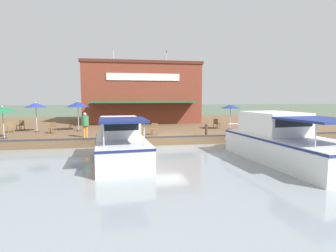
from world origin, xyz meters
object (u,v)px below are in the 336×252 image
at_px(patio_umbrella_mid_patio_right, 231,107).
at_px(tree_downstream_bank, 105,80).
at_px(cafe_chair_facing_river, 52,127).
at_px(tree_behind_restaurant, 99,88).
at_px(cafe_chair_under_first_umbrella, 21,125).
at_px(cafe_chair_far_corner_seat, 216,123).
at_px(motorboat_mid_row, 120,143).
at_px(person_at_quay_edge, 85,122).
at_px(mooring_post, 206,130).
at_px(cafe_chair_mid_patio, 73,123).
at_px(cafe_chair_back_row_seat, 11,126).
at_px(cafe_chair_beside_entrance, 154,128).
at_px(motorboat_distant_upstream, 278,142).
at_px(patio_umbrella_mid_patio_left, 36,105).
at_px(patio_umbrella_by_entrance, 78,104).
at_px(waterfront_restaurant, 141,93).
at_px(patio_umbrella_near_quay_edge, 2,109).

distance_m(patio_umbrella_mid_patio_right, tree_downstream_bank, 19.45).
xyz_separation_m(cafe_chair_facing_river, tree_behind_restaurant, (-14.94, 2.30, 3.55)).
relative_size(cafe_chair_under_first_umbrella, tree_behind_restaurant, 0.14).
bearing_deg(cafe_chair_far_corner_seat, motorboat_mid_row, -44.81).
bearing_deg(person_at_quay_edge, mooring_post, 84.61).
xyz_separation_m(person_at_quay_edge, tree_behind_restaurant, (-17.52, -0.48, 2.95)).
xyz_separation_m(cafe_chair_mid_patio, cafe_chair_back_row_seat, (1.67, -4.36, 0.00)).
height_order(tree_downstream_bank, tree_behind_restaurant, tree_downstream_bank).
bearing_deg(cafe_chair_beside_entrance, tree_behind_restaurant, -162.72).
bearing_deg(motorboat_distant_upstream, tree_downstream_bank, -156.37).
distance_m(patio_umbrella_mid_patio_right, tree_behind_restaurant, 19.29).
relative_size(cafe_chair_under_first_umbrella, motorboat_mid_row, 0.13).
bearing_deg(motorboat_distant_upstream, cafe_chair_back_row_seat, -119.63).
distance_m(person_at_quay_edge, tree_behind_restaurant, 17.77).
bearing_deg(tree_behind_restaurant, tree_downstream_bank, 129.79).
height_order(patio_umbrella_mid_patio_left, cafe_chair_under_first_umbrella, patio_umbrella_mid_patio_left).
height_order(patio_umbrella_by_entrance, motorboat_distant_upstream, patio_umbrella_by_entrance).
height_order(waterfront_restaurant, cafe_chair_far_corner_seat, waterfront_restaurant).
bearing_deg(waterfront_restaurant, tree_behind_restaurant, -133.46).
bearing_deg(cafe_chair_mid_patio, cafe_chair_under_first_umbrella, -86.59).
height_order(cafe_chair_far_corner_seat, tree_downstream_bank, tree_downstream_bank).
height_order(patio_umbrella_mid_patio_left, patio_umbrella_by_entrance, patio_umbrella_by_entrance).
bearing_deg(tree_downstream_bank, cafe_chair_facing_river, -10.86).
bearing_deg(person_at_quay_edge, cafe_chair_beside_entrance, 95.83).
xyz_separation_m(cafe_chair_mid_patio, motorboat_mid_row, (10.09, 4.20, -0.14)).
xyz_separation_m(mooring_post, tree_downstream_bank, (-18.87, -8.20, 4.64)).
distance_m(patio_umbrella_mid_patio_left, cafe_chair_beside_entrance, 9.69).
bearing_deg(cafe_chair_back_row_seat, motorboat_mid_row, 45.48).
height_order(cafe_chair_beside_entrance, mooring_post, cafe_chair_beside_entrance).
relative_size(patio_umbrella_near_quay_edge, tree_behind_restaurant, 0.35).
xyz_separation_m(cafe_chair_mid_patio, motorboat_distant_upstream, (11.25, 12.48, -0.09)).
bearing_deg(mooring_post, patio_umbrella_mid_patio_left, -109.19).
distance_m(cafe_chair_back_row_seat, mooring_post, 15.20).
xyz_separation_m(cafe_chair_beside_entrance, tree_behind_restaurant, (-17.03, -5.30, 3.55)).
height_order(cafe_chair_far_corner_seat, motorboat_distant_upstream, motorboat_distant_upstream).
height_order(cafe_chair_far_corner_seat, cafe_chair_beside_entrance, same).
xyz_separation_m(patio_umbrella_by_entrance, cafe_chair_back_row_seat, (0.22, -5.08, -1.70)).
distance_m(patio_umbrella_mid_patio_right, motorboat_distant_upstream, 8.80).
height_order(patio_umbrella_near_quay_edge, tree_behind_restaurant, tree_behind_restaurant).
xyz_separation_m(patio_umbrella_mid_patio_right, cafe_chair_back_row_seat, (-0.98, -17.80, -1.49)).
bearing_deg(motorboat_mid_row, tree_downstream_bank, -174.44).
distance_m(cafe_chair_mid_patio, mooring_post, 11.87).
relative_size(cafe_chair_back_row_seat, cafe_chair_under_first_umbrella, 1.00).
height_order(person_at_quay_edge, tree_behind_restaurant, tree_behind_restaurant).
xyz_separation_m(cafe_chair_far_corner_seat, mooring_post, (4.44, -2.39, -0.05)).
relative_size(patio_umbrella_by_entrance, cafe_chair_under_first_umbrella, 2.86).
bearing_deg(cafe_chair_under_first_umbrella, patio_umbrella_mid_patio_right, 82.21).
xyz_separation_m(cafe_chair_facing_river, mooring_post, (3.37, 11.17, -0.05)).
relative_size(waterfront_restaurant, motorboat_mid_row, 1.89).
xyz_separation_m(motorboat_distant_upstream, motorboat_mid_row, (-1.16, -8.28, -0.05)).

